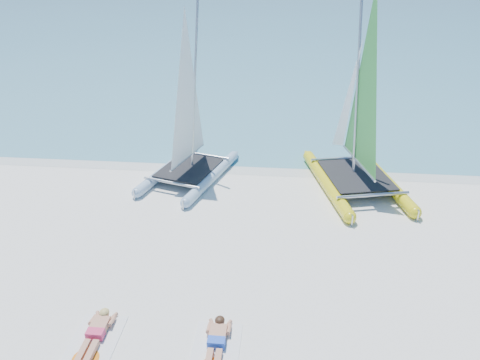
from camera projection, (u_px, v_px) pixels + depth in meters
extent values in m
plane|color=white|center=(241.00, 251.00, 12.93)|extent=(140.00, 140.00, 0.00)
cube|color=#6EA6B8|center=(280.00, 3.00, 68.97)|extent=(140.00, 115.00, 0.01)
cube|color=silver|center=(254.00, 167.00, 17.82)|extent=(140.00, 1.40, 0.01)
cylinder|color=#A5C7DA|center=(167.00, 169.00, 17.28)|extent=(1.49, 4.03, 0.36)
cone|color=#A5C7DA|center=(195.00, 147.00, 19.16)|extent=(0.48, 0.60, 0.34)
cylinder|color=#A5C7DA|center=(212.00, 177.00, 16.68)|extent=(1.49, 4.03, 0.36)
cone|color=#A5C7DA|center=(236.00, 153.00, 18.55)|extent=(0.48, 0.60, 0.34)
cube|color=black|center=(189.00, 167.00, 16.89)|extent=(2.32, 2.65, 0.03)
cylinder|color=#AFB1B6|center=(195.00, 86.00, 16.23)|extent=(0.38, 1.06, 5.63)
cylinder|color=yellow|center=(326.00, 183.00, 16.20)|extent=(1.49, 4.66, 0.41)
cone|color=yellow|center=(307.00, 153.00, 18.49)|extent=(0.52, 0.67, 0.39)
cylinder|color=yellow|center=(384.00, 179.00, 16.47)|extent=(1.49, 4.66, 0.41)
cone|color=yellow|center=(357.00, 150.00, 18.75)|extent=(0.52, 0.67, 0.39)
cube|color=black|center=(356.00, 175.00, 16.23)|extent=(2.56, 2.98, 0.03)
cylinder|color=#AFB1B6|center=(358.00, 77.00, 15.52)|extent=(0.38, 1.22, 6.46)
cube|color=white|center=(92.00, 346.00, 9.85)|extent=(1.00, 1.85, 0.02)
cube|color=tan|center=(99.00, 327.00, 10.18)|extent=(0.36, 0.55, 0.17)
cube|color=#D83360|center=(95.00, 334.00, 10.00)|extent=(0.37, 0.22, 0.17)
cube|color=tan|center=(85.00, 357.00, 9.49)|extent=(0.31, 0.85, 0.13)
sphere|color=tan|center=(104.00, 314.00, 10.50)|extent=(0.21, 0.21, 0.21)
ellipsoid|color=tan|center=(104.00, 312.00, 10.49)|extent=(0.22, 0.24, 0.15)
cube|color=white|center=(215.00, 355.00, 9.63)|extent=(1.00, 1.85, 0.02)
cube|color=tan|center=(218.00, 336.00, 9.97)|extent=(0.36, 0.55, 0.17)
cube|color=blue|center=(216.00, 343.00, 9.79)|extent=(0.37, 0.22, 0.17)
sphere|color=tan|center=(220.00, 322.00, 10.28)|extent=(0.21, 0.21, 0.21)
ellipsoid|color=#331F12|center=(220.00, 320.00, 10.27)|extent=(0.22, 0.24, 0.15)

